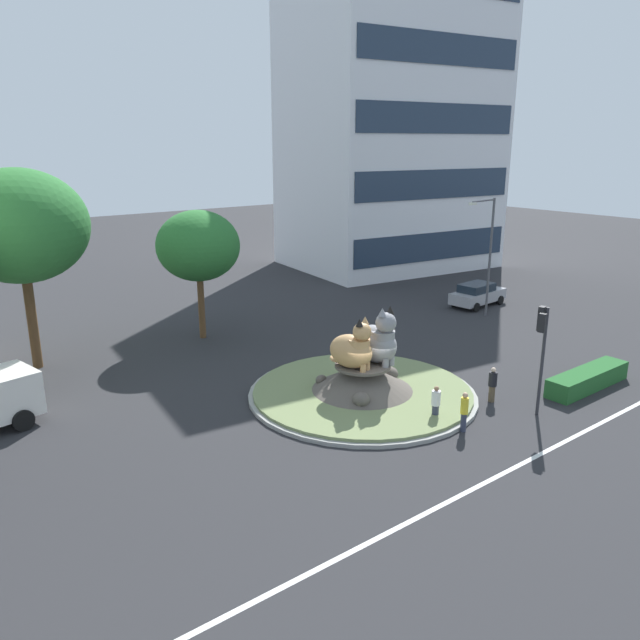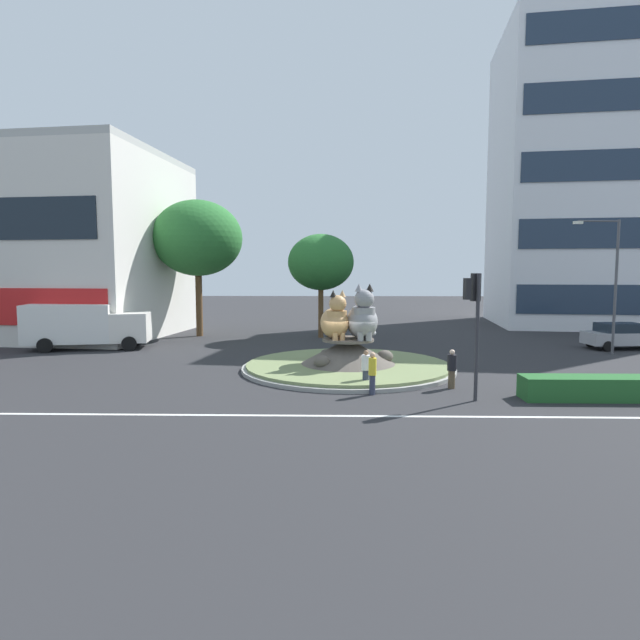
# 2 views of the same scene
# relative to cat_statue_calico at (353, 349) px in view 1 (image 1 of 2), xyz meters

# --- Properties ---
(ground_plane) EXTENTS (160.00, 160.00, 0.00)m
(ground_plane) POSITION_rel_cat_statue_calico_xyz_m (0.65, 0.06, -2.46)
(ground_plane) COLOR #28282B
(lane_centreline) EXTENTS (112.00, 0.20, 0.01)m
(lane_centreline) POSITION_rel_cat_statue_calico_xyz_m (0.65, -8.37, -2.46)
(lane_centreline) COLOR silver
(lane_centreline) RESTS_ON ground
(roundabout_island) EXTENTS (10.64, 10.64, 1.57)m
(roundabout_island) POSITION_rel_cat_statue_calico_xyz_m (0.65, 0.05, -1.94)
(roundabout_island) COLOR gray
(roundabout_island) RESTS_ON ground
(cat_statue_calico) EXTENTS (1.89, 2.69, 2.45)m
(cat_statue_calico) POSITION_rel_cat_statue_calico_xyz_m (0.00, 0.00, 0.00)
(cat_statue_calico) COLOR tan
(cat_statue_calico) RESTS_ON roundabout_island
(cat_statue_grey) EXTENTS (1.74, 2.79, 2.77)m
(cat_statue_grey) POSITION_rel_cat_statue_calico_xyz_m (1.36, -0.10, 0.12)
(cat_statue_grey) COLOR gray
(cat_statue_grey) RESTS_ON roundabout_island
(traffic_light_mast) EXTENTS (0.70, 0.63, 4.84)m
(traffic_light_mast) POSITION_rel_cat_statue_calico_xyz_m (5.20, -6.11, 1.09)
(traffic_light_mast) COLOR #2D2D33
(traffic_light_mast) RESTS_ON ground
(office_tower) EXTENTS (19.09, 15.49, 26.64)m
(office_tower) POSITION_rel_cat_statue_calico_xyz_m (24.14, 22.96, 10.86)
(office_tower) COLOR silver
(office_tower) RESTS_ON ground
(clipped_hedge_strip) EXTENTS (5.46, 1.20, 0.90)m
(clipped_hedge_strip) POSITION_rel_cat_statue_calico_xyz_m (9.89, -5.89, -2.01)
(clipped_hedge_strip) COLOR #235B28
(clipped_hedge_strip) RESTS_ON ground
(broadleaf_tree_behind_island) EXTENTS (4.87, 4.87, 7.69)m
(broadleaf_tree_behind_island) POSITION_rel_cat_statue_calico_xyz_m (-0.99, 12.76, 3.14)
(broadleaf_tree_behind_island) COLOR brown
(broadleaf_tree_behind_island) RESTS_ON ground
(second_tree_near_tower) EXTENTS (6.70, 6.70, 10.29)m
(second_tree_near_tower) POSITION_rel_cat_statue_calico_xyz_m (-10.31, 13.46, 4.96)
(second_tree_near_tower) COLOR brown
(second_tree_near_tower) RESTS_ON ground
(streetlight_arm) EXTENTS (2.82, 0.45, 7.94)m
(streetlight_arm) POSITION_rel_cat_statue_calico_xyz_m (16.27, 5.24, 2.19)
(streetlight_arm) COLOR #4C4C51
(streetlight_arm) RESTS_ON ground
(pedestrian_white_shirt) EXTENTS (0.38, 0.38, 1.58)m
(pedestrian_white_shirt) POSITION_rel_cat_statue_calico_xyz_m (1.29, -3.89, -1.64)
(pedestrian_white_shirt) COLOR #33384C
(pedestrian_white_shirt) RESTS_ON ground
(pedestrian_black_shirt) EXTENTS (0.38, 0.38, 1.65)m
(pedestrian_black_shirt) POSITION_rel_cat_statue_calico_xyz_m (4.88, -4.08, -1.60)
(pedestrian_black_shirt) COLOR brown
(pedestrian_black_shirt) RESTS_ON ground
(pedestrian_yellow_shirt) EXTENTS (0.32, 0.32, 1.71)m
(pedestrian_yellow_shirt) POSITION_rel_cat_statue_calico_xyz_m (1.46, -5.27, -1.55)
(pedestrian_yellow_shirt) COLOR #33384C
(pedestrian_yellow_shirt) RESTS_ON ground
(sedan_on_far_lane) EXTENTS (4.74, 2.34, 1.66)m
(sedan_on_far_lane) POSITION_rel_cat_statue_calico_xyz_m (18.29, 7.37, -1.60)
(sedan_on_far_lane) COLOR #99999E
(sedan_on_far_lane) RESTS_ON ground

